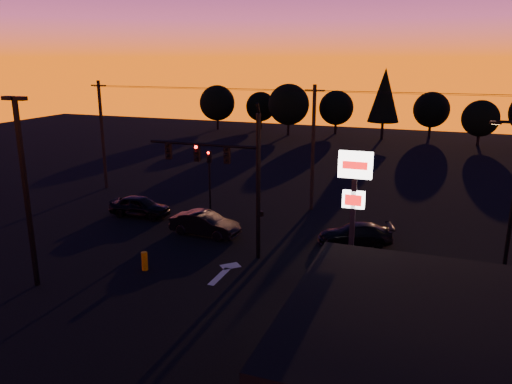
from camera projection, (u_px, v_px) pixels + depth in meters
ground at (202, 283)px, 24.70m from camera, size 120.00×120.00×0.00m
lane_arrow at (225, 271)px, 26.04m from camera, size 1.20×3.10×0.01m
traffic_signal_mast at (231, 169)px, 27.06m from camera, size 6.79×0.52×8.58m
secondary_signal at (209, 171)px, 36.02m from camera, size 0.30×0.31×4.35m
parking_lot_light at (25, 181)px, 23.12m from camera, size 1.25×0.30×9.14m
pylon_sign at (354, 193)px, 22.42m from camera, size 1.50×0.28×6.80m
streetlight at (512, 195)px, 23.86m from camera, size 1.55×0.35×8.00m
utility_pole_0 at (102, 134)px, 41.54m from camera, size 1.40×0.26×9.00m
utility_pole_1 at (313, 148)px, 35.50m from camera, size 1.40×0.26×9.00m
power_wires at (315, 91)px, 34.46m from camera, size 36.00×1.22×0.07m
bollard at (145, 261)px, 26.09m from camera, size 0.33×0.33×0.99m
tree_0 at (217, 103)px, 76.27m from camera, size 5.36×5.36×6.74m
tree_1 at (261, 107)px, 77.14m from camera, size 4.54×4.54×5.71m
tree_2 at (289, 105)px, 70.36m from camera, size 5.77×5.78×7.26m
tree_3 at (336, 108)px, 72.13m from camera, size 4.95×4.95×6.22m
tree_4 at (384, 95)px, 66.50m from camera, size 4.18×4.18×9.50m
tree_5 at (431, 110)px, 69.59m from camera, size 4.95×4.95×6.22m
tree_6 at (480, 118)px, 62.23m from camera, size 4.54×4.54×5.71m
car_left at (140, 206)px, 34.91m from camera, size 4.36×1.88×1.47m
car_mid at (205, 224)px, 31.22m from camera, size 4.56×1.90×1.46m
car_right at (355, 234)px, 29.68m from camera, size 4.73×3.05×1.28m
suv_parked at (410, 354)px, 17.60m from camera, size 3.39×5.39×1.39m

